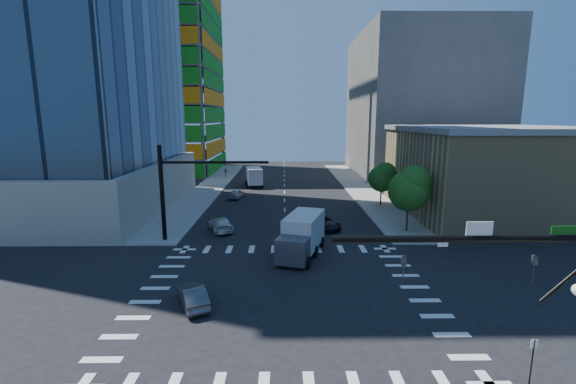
{
  "coord_description": "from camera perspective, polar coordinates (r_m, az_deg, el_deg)",
  "views": [
    {
      "loc": [
        -0.1,
        -23.92,
        11.57
      ],
      "look_at": [
        0.25,
        8.0,
        5.42
      ],
      "focal_mm": 24.0,
      "sensor_mm": 36.0,
      "label": 1
    }
  ],
  "objects": [
    {
      "name": "ground",
      "position": [
        26.57,
        -0.37,
        -14.91
      ],
      "size": [
        160.0,
        160.0,
        0.0
      ],
      "primitive_type": "plane",
      "color": "black",
      "rests_on": "ground"
    },
    {
      "name": "bg_building_ne",
      "position": [
        83.48,
        18.73,
        12.02
      ],
      "size": [
        24.0,
        30.0,
        28.0
      ],
      "primitive_type": "cube",
      "color": "#5B5852",
      "rests_on": "ground"
    },
    {
      "name": "commercial_building",
      "position": [
        52.7,
        27.85,
        2.83
      ],
      "size": [
        20.5,
        22.5,
        10.6
      ],
      "color": "tan",
      "rests_on": "ground"
    },
    {
      "name": "road_markings",
      "position": [
        26.57,
        -0.37,
        -14.9
      ],
      "size": [
        20.0,
        20.0,
        0.01
      ],
      "primitive_type": "cube",
      "color": "silver",
      "rests_on": "ground"
    },
    {
      "name": "car_sb_near",
      "position": [
        40.82,
        -9.94,
        -4.71
      ],
      "size": [
        3.49,
        5.18,
        1.39
      ],
      "primitive_type": "imported",
      "rotation": [
        0.0,
        0.0,
        3.49
      ],
      "color": "silver",
      "rests_on": "ground"
    },
    {
      "name": "tree_north",
      "position": [
        52.05,
        13.88,
        2.21
      ],
      "size": [
        3.54,
        3.52,
        5.78
      ],
      "color": "#382316",
      "rests_on": "sidewalk_ne"
    },
    {
      "name": "car_sb_cross",
      "position": [
        25.62,
        -13.93,
        -14.65
      ],
      "size": [
        2.9,
        4.19,
        1.31
      ],
      "primitive_type": "imported",
      "rotation": [
        0.0,
        0.0,
        3.57
      ],
      "color": "#505055",
      "rests_on": "ground"
    },
    {
      "name": "car_nb_far",
      "position": [
        41.19,
        5.3,
        -4.49
      ],
      "size": [
        3.91,
        5.25,
        1.33
      ],
      "primitive_type": "imported",
      "rotation": [
        0.0,
        0.0,
        0.41
      ],
      "color": "black",
      "rests_on": "ground"
    },
    {
      "name": "car_sb_mid",
      "position": [
        56.67,
        -7.63,
        -0.27
      ],
      "size": [
        2.32,
        4.19,
        1.35
      ],
      "primitive_type": "imported",
      "rotation": [
        0.0,
        0.0,
        2.95
      ],
      "color": "#9FA2A7",
      "rests_on": "ground"
    },
    {
      "name": "box_truck_near",
      "position": [
        32.76,
        1.9,
        -6.99
      ],
      "size": [
        4.59,
        7.02,
        3.41
      ],
      "rotation": [
        0.0,
        0.0,
        -0.31
      ],
      "color": "black",
      "rests_on": "ground"
    },
    {
      "name": "sidewalk_nw",
      "position": [
        66.12,
        -11.43,
        0.68
      ],
      "size": [
        5.0,
        60.0,
        0.15
      ],
      "primitive_type": "cube",
      "color": "gray",
      "rests_on": "ground"
    },
    {
      "name": "signal_mast_nw",
      "position": [
        37.28,
        -16.03,
        1.1
      ],
      "size": [
        10.2,
        0.4,
        9.0
      ],
      "color": "black",
      "rests_on": "sidewalk_nw"
    },
    {
      "name": "box_truck_far",
      "position": [
        66.9,
        -5.12,
        2.16
      ],
      "size": [
        3.68,
        6.58,
        3.26
      ],
      "rotation": [
        0.0,
        0.0,
        3.32
      ],
      "color": "black",
      "rests_on": "ground"
    },
    {
      "name": "tree_south",
      "position": [
        40.5,
        17.7,
        0.6
      ],
      "size": [
        4.16,
        4.16,
        6.82
      ],
      "color": "#382316",
      "rests_on": "sidewalk_ne"
    },
    {
      "name": "construction_building",
      "position": [
        91.03,
        -19.12,
        18.58
      ],
      "size": [
        25.16,
        34.5,
        70.6
      ],
      "color": "slate",
      "rests_on": "ground"
    },
    {
      "name": "no_parking_sign",
      "position": [
        21.05,
        32.49,
        -19.89
      ],
      "size": [
        0.3,
        0.06,
        2.2
      ],
      "color": "black",
      "rests_on": "ground"
    },
    {
      "name": "sidewalk_ne",
      "position": [
        66.16,
        10.36,
        0.72
      ],
      "size": [
        5.0,
        60.0,
        0.15
      ],
      "primitive_type": "cube",
      "color": "gray",
      "rests_on": "ground"
    }
  ]
}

